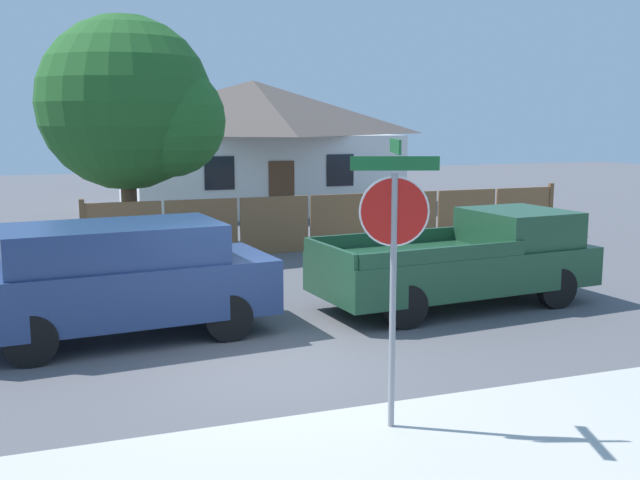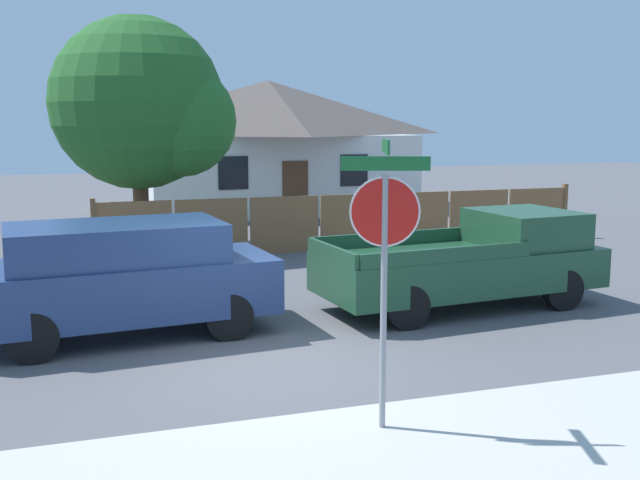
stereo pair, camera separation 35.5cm
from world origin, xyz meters
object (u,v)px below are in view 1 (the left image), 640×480
(red_suv, at_px, (120,276))
(stop_sign, at_px, (394,235))
(orange_pickup, at_px, (467,260))
(oak_tree, at_px, (135,107))
(house, at_px, (254,143))

(red_suv, distance_m, stop_sign, 5.30)
(red_suv, relative_size, orange_pickup, 0.89)
(orange_pickup, height_order, stop_sign, stop_sign)
(oak_tree, height_order, orange_pickup, oak_tree)
(house, height_order, red_suv, house)
(house, distance_m, red_suv, 17.48)
(house, xyz_separation_m, red_suv, (-6.47, -16.16, -1.53))
(stop_sign, bearing_deg, house, 98.12)
(oak_tree, relative_size, stop_sign, 1.89)
(orange_pickup, bearing_deg, stop_sign, -134.00)
(red_suv, xyz_separation_m, stop_sign, (2.47, -4.55, 1.18))
(stop_sign, bearing_deg, oak_tree, 115.02)
(house, relative_size, oak_tree, 1.71)
(orange_pickup, bearing_deg, red_suv, 175.09)
(orange_pickup, bearing_deg, house, 83.72)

